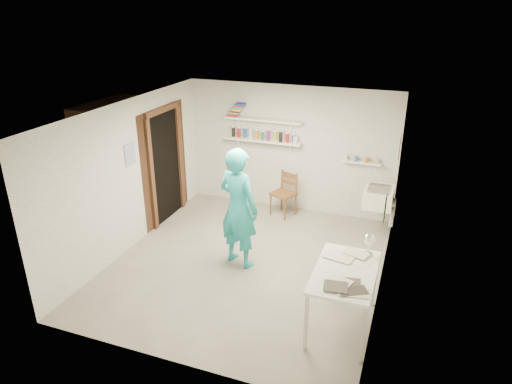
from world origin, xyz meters
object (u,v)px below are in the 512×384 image
(belfast_sink, at_px, (379,197))
(desk_lamp, at_px, (369,239))
(man, at_px, (239,208))
(wall_clock, at_px, (239,183))
(work_table, at_px, (343,299))
(wooden_chair, at_px, (283,194))

(belfast_sink, bearing_deg, desk_lamp, -87.67)
(man, relative_size, wall_clock, 5.56)
(belfast_sink, height_order, man, man)
(wall_clock, bearing_deg, man, -53.15)
(wall_clock, distance_m, desk_lamp, 2.16)
(belfast_sink, relative_size, desk_lamp, 3.98)
(man, relative_size, work_table, 1.55)
(work_table, bearing_deg, belfast_sink, 87.64)
(wall_clock, relative_size, work_table, 0.28)
(wooden_chair, xyz_separation_m, desk_lamp, (1.83, -2.35, 0.59))
(wall_clock, distance_m, work_table, 2.34)
(man, distance_m, work_table, 2.08)
(belfast_sink, height_order, desk_lamp, desk_lamp)
(wooden_chair, bearing_deg, man, -71.98)
(belfast_sink, xyz_separation_m, desk_lamp, (0.09, -2.19, 0.32))
(man, bearing_deg, wall_clock, -53.15)
(wall_clock, height_order, wooden_chair, wall_clock)
(belfast_sink, distance_m, desk_lamp, 2.21)
(wall_clock, xyz_separation_m, desk_lamp, (2.04, -0.69, -0.22))
(man, distance_m, wall_clock, 0.38)
(wooden_chair, relative_size, desk_lamp, 5.76)
(man, height_order, wall_clock, man)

